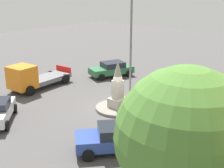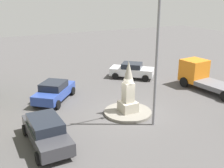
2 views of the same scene
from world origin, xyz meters
The scene contains 9 objects.
ground_plane centered at (0.00, 0.00, 0.00)m, with size 80.00×80.00×0.00m, color #4F4C4C.
traffic_island centered at (0.00, 0.00, 0.09)m, with size 3.20×3.20×0.19m, color gray.
monument centered at (0.00, 0.00, 1.65)m, with size 1.08×1.08×3.46m.
streetlamp centered at (-0.55, 2.13, 5.11)m, with size 3.85×0.28×8.43m.
car_green_far_side centered at (-5.92, 6.05, 0.75)m, with size 3.23×4.57×1.44m.
car_blue_passing centered at (3.68, -4.59, 0.76)m, with size 4.03×4.28×1.49m.
car_dark_grey_parked_left centered at (5.86, 1.38, 0.79)m, with size 1.90×4.48×1.50m.
truck_orange_waiting centered at (-8.26, -1.55, 1.08)m, with size 2.68×5.85×2.29m.
tree_mid_cluster centered at (9.23, -7.44, 3.86)m, with size 4.75×4.75×6.25m.
Camera 1 is at (13.54, -15.95, 8.66)m, focal length 49.98 mm.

